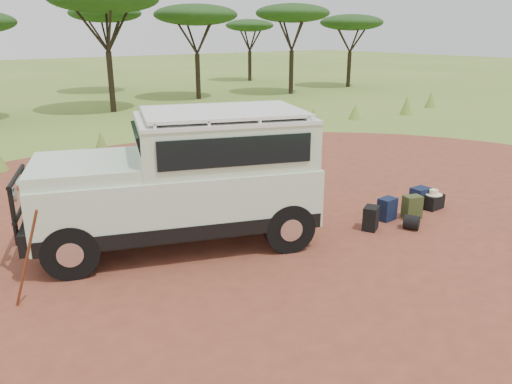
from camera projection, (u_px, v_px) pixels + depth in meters
ground at (276, 250)px, 9.39m from camera, size 140.00×140.00×0.00m
dirt_clearing at (276, 250)px, 9.39m from camera, size 23.00×23.00×0.01m
grass_fringe at (107, 146)px, 15.90m from camera, size 36.60×1.60×0.90m
acacia_treeline at (21, 9)px, 23.32m from camera, size 46.70×13.20×6.26m
safari_vehicle at (186, 182)px, 9.35m from camera, size 5.58×3.79×2.55m
walking_staff at (26, 260)px, 7.16m from camera, size 0.42×0.54×1.61m
backpack_black at (371, 218)px, 10.26m from camera, size 0.45×0.41×0.50m
backpack_navy at (387, 209)px, 10.79m from camera, size 0.39×0.29×0.50m
backpack_olive at (412, 207)px, 10.88m from camera, size 0.44×0.38×0.52m
duffel_navy at (420, 197)px, 11.60m from camera, size 0.43×0.33×0.47m
hard_case at (432, 202)px, 11.51m from camera, size 0.49×0.36×0.34m
stuff_sack at (411, 222)px, 10.32m from camera, size 0.40×0.40×0.30m
safari_hat at (434, 193)px, 11.44m from camera, size 0.40×0.40×0.12m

